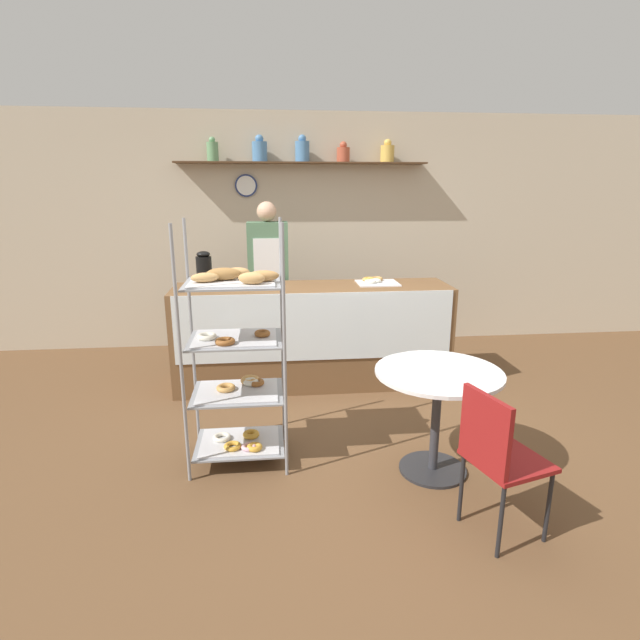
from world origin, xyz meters
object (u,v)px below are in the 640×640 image
Objects in this scene: cafe_table at (437,395)px; person_worker at (269,280)px; cafe_chair at (496,451)px; coffee_carafe at (204,270)px; pastry_rack at (237,356)px; donut_tray_counter at (375,281)px.

person_worker is at bearing 116.98° from cafe_table.
cafe_table is at bearing -7.27° from cafe_chair.
cafe_chair is (1.19, -2.80, -0.43)m from person_worker.
person_worker reaches higher than coffee_carafe.
cafe_chair is (1.42, -0.95, -0.26)m from pastry_rack.
coffee_carafe is at bearing -142.53° from person_worker.
cafe_table is (1.31, -0.29, -0.22)m from pastry_rack.
coffee_carafe is 1.62m from donut_tray_counter.
cafe_chair is at bearing -66.94° from person_worker.
person_worker is (0.22, 1.85, 0.17)m from pastry_rack.
cafe_chair is at bearing -81.12° from cafe_table.
person_worker is 4.44× the size of donut_tray_counter.
cafe_chair is (0.10, -0.66, -0.04)m from cafe_table.
cafe_table is (1.09, -2.14, -0.40)m from person_worker.
coffee_carafe is at bearing 20.95° from cafe_chair.
cafe_table is 2.45m from coffee_carafe.
pastry_rack is 1.96× the size of cafe_chair.
donut_tray_counter is at bearing 2.15° from coffee_carafe.
cafe_chair is at bearing -86.05° from donut_tray_counter.
coffee_carafe is (-1.67, 1.69, 0.58)m from cafe_table.
cafe_table is 0.67m from cafe_chair.
pastry_rack is at bearing -96.93° from person_worker.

